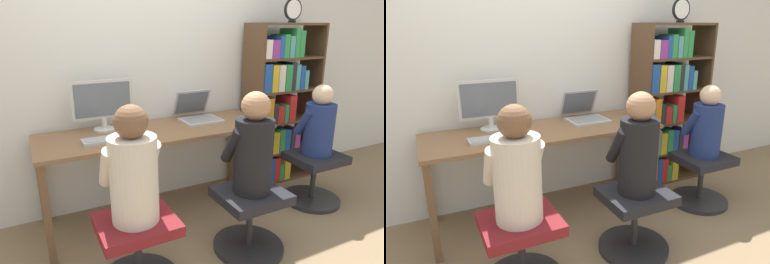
% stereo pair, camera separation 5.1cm
% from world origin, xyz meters
% --- Properties ---
extents(ground_plane, '(14.00, 14.00, 0.00)m').
position_xyz_m(ground_plane, '(0.00, 0.00, 0.00)').
color(ground_plane, '#846B4C').
extents(wall_back, '(10.00, 0.05, 2.60)m').
position_xyz_m(wall_back, '(0.00, 0.71, 1.30)').
color(wall_back, silver).
rests_on(wall_back, ground_plane).
extents(desk, '(1.92, 0.64, 0.77)m').
position_xyz_m(desk, '(0.00, 0.32, 0.69)').
color(desk, brown).
rests_on(desk, ground_plane).
extents(desktop_monitor, '(0.49, 0.18, 0.41)m').
position_xyz_m(desktop_monitor, '(-0.39, 0.51, 0.99)').
color(desktop_monitor, beige).
rests_on(desktop_monitor, desk).
extents(laptop, '(0.34, 0.38, 0.26)m').
position_xyz_m(laptop, '(0.43, 0.45, 0.83)').
color(laptop, '#B7B7BC').
rests_on(laptop, desk).
extents(keyboard, '(0.40, 0.14, 0.03)m').
position_xyz_m(keyboard, '(-0.42, 0.22, 0.79)').
color(keyboard, '#B2B2B7').
rests_on(keyboard, desk).
extents(computer_mouse_by_keyboard, '(0.06, 0.10, 0.04)m').
position_xyz_m(computer_mouse_by_keyboard, '(-0.14, 0.21, 0.79)').
color(computer_mouse_by_keyboard, '#99999E').
rests_on(computer_mouse_by_keyboard, desk).
extents(office_chair_left, '(0.52, 0.52, 0.47)m').
position_xyz_m(office_chair_left, '(-0.45, -0.42, 0.26)').
color(office_chair_left, '#262628').
rests_on(office_chair_left, ground_plane).
extents(office_chair_right, '(0.52, 0.52, 0.47)m').
position_xyz_m(office_chair_right, '(0.39, -0.43, 0.26)').
color(office_chair_right, '#262628').
rests_on(office_chair_right, ground_plane).
extents(person_at_monitor, '(0.35, 0.33, 0.71)m').
position_xyz_m(person_at_monitor, '(-0.45, -0.42, 0.79)').
color(person_at_monitor, beige).
rests_on(person_at_monitor, office_chair_left).
extents(person_at_laptop, '(0.32, 0.31, 0.71)m').
position_xyz_m(person_at_laptop, '(0.39, -0.43, 0.79)').
color(person_at_laptop, black).
rests_on(person_at_laptop, office_chair_right).
extents(bookshelf, '(0.78, 0.33, 1.61)m').
position_xyz_m(bookshelf, '(1.34, 0.45, 0.80)').
color(bookshelf, '#513823').
rests_on(bookshelf, ground_plane).
extents(desk_clock, '(0.20, 0.03, 0.22)m').
position_xyz_m(desk_clock, '(1.38, 0.37, 1.73)').
color(desk_clock, black).
rests_on(desk_clock, bookshelf).
extents(office_chair_side, '(0.52, 0.52, 0.47)m').
position_xyz_m(office_chair_side, '(1.35, -0.11, 0.26)').
color(office_chair_side, '#262628').
rests_on(office_chair_side, ground_plane).
extents(person_near_shelf, '(0.32, 0.30, 0.64)m').
position_xyz_m(person_near_shelf, '(1.35, -0.10, 0.75)').
color(person_near_shelf, navy).
rests_on(person_near_shelf, office_chair_side).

